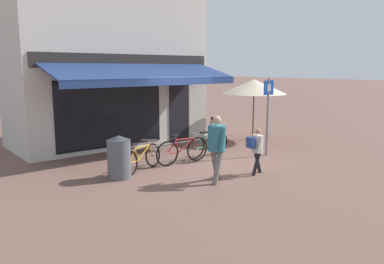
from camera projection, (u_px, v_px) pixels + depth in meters
ground_plane at (207, 160)px, 11.11m from camera, size 160.00×160.00×0.00m
shop_front at (109, 61)px, 13.51m from camera, size 6.80×4.81×5.96m
bike_rack_rail at (173, 146)px, 10.85m from camera, size 3.09×0.04×0.57m
bicycle_orange at (141, 158)px, 9.94m from camera, size 1.61×0.79×0.81m
bicycle_red at (183, 150)px, 10.69m from camera, size 1.76×0.52×0.87m
bicycle_green at (208, 145)px, 11.51m from camera, size 1.76×0.52×0.87m
pedestrian_adult at (217, 142)px, 8.90m from camera, size 0.55×0.75×1.62m
pedestrian_child at (257, 146)px, 9.56m from camera, size 0.53×0.38×1.21m
litter_bin at (119, 157)px, 9.26m from camera, size 0.59×0.59×1.08m
parking_sign at (268, 109)px, 11.54m from camera, size 0.44×0.07×2.40m
cafe_parasol at (254, 87)px, 14.09m from camera, size 2.42×2.42×2.29m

